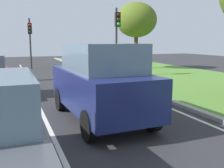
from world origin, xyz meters
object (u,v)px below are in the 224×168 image
car_suv_ahead (100,82)px  traffic_light_far_median (30,36)px  tree_roadside_far (136,20)px  traffic_light_near_right (117,31)px

car_suv_ahead → traffic_light_far_median: 15.96m
traffic_light_far_median → tree_roadside_far: bearing=-22.4°
car_suv_ahead → tree_roadside_far: bearing=57.1°
car_suv_ahead → traffic_light_near_right: traffic_light_near_right is taller
traffic_light_far_median → traffic_light_near_right: bearing=-56.6°
traffic_light_near_right → car_suv_ahead: bearing=-115.4°
traffic_light_far_median → car_suv_ahead: bearing=-87.2°
tree_roadside_far → car_suv_ahead: bearing=-120.6°
car_suv_ahead → traffic_light_near_right: bearing=62.4°
traffic_light_near_right → tree_roadside_far: size_ratio=0.81×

